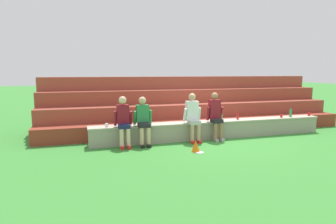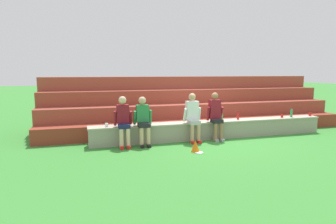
# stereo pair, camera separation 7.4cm
# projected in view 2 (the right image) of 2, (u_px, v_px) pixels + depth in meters

# --- Properties ---
(ground_plane) EXTENTS (80.00, 80.00, 0.00)m
(ground_plane) POSITION_uv_depth(u_px,v_px,m) (216.00, 140.00, 8.88)
(ground_plane) COLOR #388433
(stone_seating_wall) EXTENTS (7.74, 0.51, 0.55)m
(stone_seating_wall) POSITION_uv_depth(u_px,v_px,m) (213.00, 129.00, 9.07)
(stone_seating_wall) COLOR gray
(stone_seating_wall) RESTS_ON ground
(brick_bleachers) EXTENTS (10.88, 2.53, 1.92)m
(brick_bleachers) POSITION_uv_depth(u_px,v_px,m) (191.00, 108.00, 10.92)
(brick_bleachers) COLOR maroon
(brick_bleachers) RESTS_ON ground
(person_far_left) EXTENTS (0.52, 0.60, 1.42)m
(person_far_left) POSITION_uv_depth(u_px,v_px,m) (123.00, 120.00, 7.97)
(person_far_left) COLOR beige
(person_far_left) RESTS_ON ground
(person_left_of_center) EXTENTS (0.54, 0.60, 1.39)m
(person_left_of_center) POSITION_uv_depth(u_px,v_px,m) (143.00, 119.00, 8.13)
(person_left_of_center) COLOR #DBAD89
(person_left_of_center) RESTS_ON ground
(person_center) EXTENTS (0.55, 0.56, 1.46)m
(person_center) POSITION_uv_depth(u_px,v_px,m) (193.00, 116.00, 8.55)
(person_center) COLOR tan
(person_center) RESTS_ON ground
(person_right_of_center) EXTENTS (0.52, 0.56, 1.47)m
(person_right_of_center) POSITION_uv_depth(u_px,v_px,m) (216.00, 115.00, 8.78)
(person_right_of_center) COLOR #996B4C
(person_right_of_center) RESTS_ON ground
(water_bottle_near_right) EXTENTS (0.08, 0.08, 0.28)m
(water_bottle_near_right) POSITION_uv_depth(u_px,v_px,m) (291.00, 113.00, 9.82)
(water_bottle_near_right) COLOR green
(water_bottle_near_right) RESTS_ON stone_seating_wall
(water_bottle_mid_right) EXTENTS (0.07, 0.07, 0.26)m
(water_bottle_mid_right) POSITION_uv_depth(u_px,v_px,m) (238.00, 116.00, 9.27)
(water_bottle_mid_right) COLOR red
(water_bottle_mid_right) RESTS_ON stone_seating_wall
(water_bottle_near_left) EXTENTS (0.08, 0.08, 0.24)m
(water_bottle_near_left) POSITION_uv_depth(u_px,v_px,m) (222.00, 117.00, 9.07)
(water_bottle_near_left) COLOR green
(water_bottle_near_left) RESTS_ON stone_seating_wall
(plastic_cup_middle) EXTENTS (0.08, 0.08, 0.11)m
(plastic_cup_middle) POSITION_uv_depth(u_px,v_px,m) (282.00, 116.00, 9.68)
(plastic_cup_middle) COLOR red
(plastic_cup_middle) RESTS_ON stone_seating_wall
(plastic_cup_left_end) EXTENTS (0.09, 0.09, 0.11)m
(plastic_cup_left_end) POSITION_uv_depth(u_px,v_px,m) (310.00, 114.00, 10.06)
(plastic_cup_left_end) COLOR red
(plastic_cup_left_end) RESTS_ON stone_seating_wall
(plastic_cup_right_end) EXTENTS (0.09, 0.09, 0.10)m
(plastic_cup_right_end) POSITION_uv_depth(u_px,v_px,m) (107.00, 125.00, 8.06)
(plastic_cup_right_end) COLOR white
(plastic_cup_right_end) RESTS_ON stone_seating_wall
(frisbee) EXTENTS (0.22, 0.22, 0.02)m
(frisbee) POSITION_uv_depth(u_px,v_px,m) (199.00, 153.00, 7.42)
(frisbee) COLOR white
(frisbee) RESTS_ON ground
(sports_cone) EXTENTS (0.24, 0.24, 0.31)m
(sports_cone) POSITION_uv_depth(u_px,v_px,m) (195.00, 146.00, 7.50)
(sports_cone) COLOR orange
(sports_cone) RESTS_ON ground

